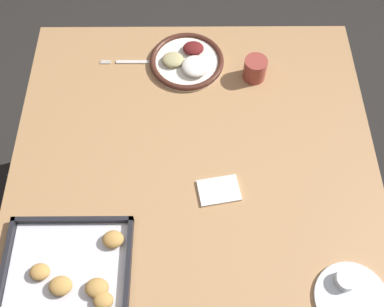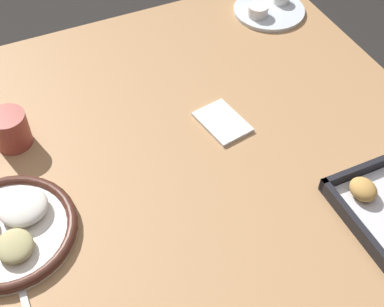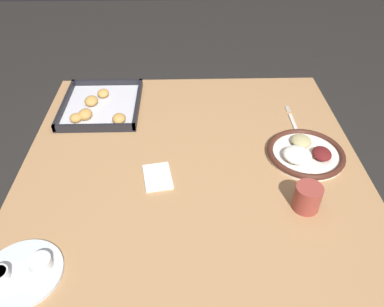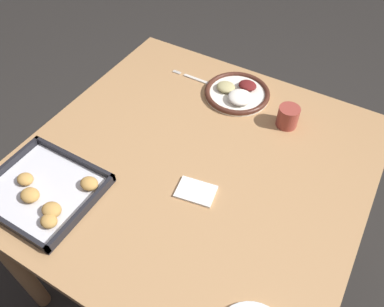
{
  "view_description": "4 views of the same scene",
  "coord_description": "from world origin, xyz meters",
  "px_view_note": "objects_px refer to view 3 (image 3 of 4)",
  "views": [
    {
      "loc": [
        0.01,
        0.64,
        1.92
      ],
      "look_at": [
        0.01,
        0.0,
        0.79
      ],
      "focal_mm": 42.0,
      "sensor_mm": 36.0,
      "label": 1
    },
    {
      "loc": [
        0.64,
        -0.29,
        1.57
      ],
      "look_at": [
        0.01,
        0.0,
        0.79
      ],
      "focal_mm": 50.0,
      "sensor_mm": 36.0,
      "label": 2
    },
    {
      "loc": [
        -0.89,
        0.02,
        1.54
      ],
      "look_at": [
        0.01,
        0.0,
        0.79
      ],
      "focal_mm": 35.0,
      "sensor_mm": 36.0,
      "label": 3
    },
    {
      "loc": [
        -0.39,
        0.68,
        1.68
      ],
      "look_at": [
        0.01,
        0.0,
        0.79
      ],
      "focal_mm": 35.0,
      "sensor_mm": 36.0,
      "label": 4
    }
  ],
  "objects_px": {
    "baking_tray": "(100,106)",
    "drinking_cup": "(307,197)",
    "dinner_plate": "(305,153)",
    "saucer_plate": "(23,272)",
    "napkin": "(158,177)",
    "fork": "(293,123)"
  },
  "relations": [
    {
      "from": "baking_tray",
      "to": "drinking_cup",
      "type": "distance_m",
      "value": 0.83
    },
    {
      "from": "drinking_cup",
      "to": "dinner_plate",
      "type": "bearing_deg",
      "value": -14.4
    },
    {
      "from": "saucer_plate",
      "to": "napkin",
      "type": "distance_m",
      "value": 0.44
    },
    {
      "from": "saucer_plate",
      "to": "baking_tray",
      "type": "distance_m",
      "value": 0.71
    },
    {
      "from": "saucer_plate",
      "to": "baking_tray",
      "type": "bearing_deg",
      "value": -5.19
    },
    {
      "from": "dinner_plate",
      "to": "drinking_cup",
      "type": "height_order",
      "value": "drinking_cup"
    },
    {
      "from": "baking_tray",
      "to": "napkin",
      "type": "distance_m",
      "value": 0.45
    },
    {
      "from": "fork",
      "to": "napkin",
      "type": "height_order",
      "value": "napkin"
    },
    {
      "from": "fork",
      "to": "napkin",
      "type": "xyz_separation_m",
      "value": [
        -0.27,
        0.48,
        0.0
      ]
    },
    {
      "from": "drinking_cup",
      "to": "napkin",
      "type": "xyz_separation_m",
      "value": [
        0.13,
        0.41,
        -0.03
      ]
    },
    {
      "from": "dinner_plate",
      "to": "fork",
      "type": "bearing_deg",
      "value": -2.05
    },
    {
      "from": "saucer_plate",
      "to": "drinking_cup",
      "type": "relative_size",
      "value": 2.46
    },
    {
      "from": "drinking_cup",
      "to": "napkin",
      "type": "relative_size",
      "value": 0.6
    },
    {
      "from": "fork",
      "to": "napkin",
      "type": "relative_size",
      "value": 1.59
    },
    {
      "from": "dinner_plate",
      "to": "drinking_cup",
      "type": "bearing_deg",
      "value": 165.6
    },
    {
      "from": "saucer_plate",
      "to": "baking_tray",
      "type": "xyz_separation_m",
      "value": [
        0.71,
        -0.06,
        0.0
      ]
    },
    {
      "from": "saucer_plate",
      "to": "napkin",
      "type": "xyz_separation_m",
      "value": [
        0.32,
        -0.3,
        -0.01
      ]
    },
    {
      "from": "fork",
      "to": "drinking_cup",
      "type": "height_order",
      "value": "drinking_cup"
    },
    {
      "from": "baking_tray",
      "to": "dinner_plate",
      "type": "bearing_deg",
      "value": -112.85
    },
    {
      "from": "dinner_plate",
      "to": "baking_tray",
      "type": "bearing_deg",
      "value": 67.15
    },
    {
      "from": "baking_tray",
      "to": "drinking_cup",
      "type": "height_order",
      "value": "drinking_cup"
    },
    {
      "from": "fork",
      "to": "baking_tray",
      "type": "distance_m",
      "value": 0.72
    }
  ]
}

